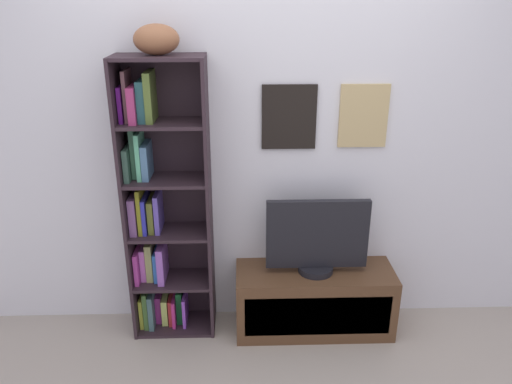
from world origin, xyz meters
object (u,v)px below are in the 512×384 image
tv_stand (314,300)px  television (317,238)px  football (156,39)px  bookshelf (160,211)px

tv_stand → television: (0.00, 0.00, 0.45)m
tv_stand → television: size_ratio=1.59×
football → television: 1.48m
football → television: size_ratio=0.39×
tv_stand → television: 0.45m
television → football: bearing=177.2°
football → tv_stand: football is taller
football → tv_stand: bearing=-2.9°
television → bookshelf: bearing=175.6°
bookshelf → television: bookshelf is taller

